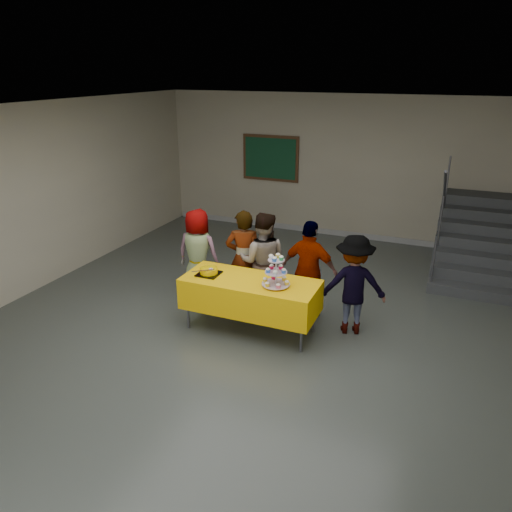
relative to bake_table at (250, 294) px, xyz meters
The scene contains 11 objects.
room_shell 1.62m from the bake_table, 67.89° to the right, with size 10.00×10.04×3.02m.
bake_table is the anchor object (origin of this frame).
cupcake_stand 0.56m from the bake_table, ahead, with size 0.38×0.38×0.44m.
bear_cake 0.67m from the bake_table, behind, with size 0.32×0.36×0.12m.
schoolchild_a 1.46m from the bake_table, 148.38° to the left, with size 0.70×0.46×1.44m, color slate.
schoolchild_b 0.85m from the bake_table, 120.26° to the left, with size 0.56×0.37×1.53m, color slate.
schoolchild_c 0.77m from the bake_table, 98.73° to the left, with size 0.74×0.58×1.52m, color slate.
schoolchild_d 0.95m from the bake_table, 47.46° to the left, with size 0.87×0.36×1.49m, color slate.
schoolchild_e 1.42m from the bake_table, 21.62° to the left, with size 0.92×0.53×1.42m, color slate.
staircase 4.71m from the bake_table, 52.90° to the left, with size 1.30×2.40×2.04m.
noticeboard 4.94m from the bake_table, 107.94° to the left, with size 1.30×0.05×1.00m.
Camera 1 is at (2.34, -5.37, 3.51)m, focal length 35.00 mm.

